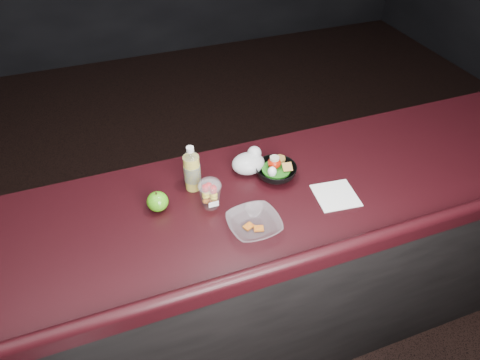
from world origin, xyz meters
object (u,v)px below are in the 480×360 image
(snack_bowl, at_px, (276,171))
(takeout_bowl, at_px, (254,224))
(lemonade_bottle, at_px, (192,171))
(green_apple, at_px, (158,201))
(fruit_cup, at_px, (210,193))

(snack_bowl, height_order, takeout_bowl, snack_bowl)
(lemonade_bottle, xyz_separation_m, green_apple, (-0.16, -0.07, -0.05))
(takeout_bowl, bearing_deg, lemonade_bottle, 116.29)
(fruit_cup, bearing_deg, lemonade_bottle, 105.92)
(snack_bowl, distance_m, takeout_bowl, 0.31)
(lemonade_bottle, relative_size, takeout_bowl, 1.00)
(green_apple, height_order, takeout_bowl, green_apple)
(snack_bowl, relative_size, takeout_bowl, 1.06)
(fruit_cup, xyz_separation_m, snack_bowl, (0.30, 0.07, -0.03))
(snack_bowl, xyz_separation_m, takeout_bowl, (-0.19, -0.24, -0.01))
(green_apple, distance_m, snack_bowl, 0.50)
(lemonade_bottle, distance_m, takeout_bowl, 0.33)
(lemonade_bottle, relative_size, fruit_cup, 1.59)
(takeout_bowl, bearing_deg, fruit_cup, 122.70)
(fruit_cup, height_order, snack_bowl, fruit_cup)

